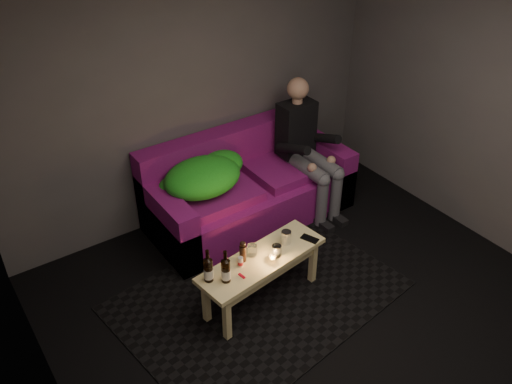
% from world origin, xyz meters
% --- Properties ---
extents(floor, '(4.50, 4.50, 0.00)m').
position_xyz_m(floor, '(0.00, 0.00, 0.00)').
color(floor, black).
rests_on(floor, ground).
extents(room, '(4.50, 4.50, 4.50)m').
position_xyz_m(room, '(0.00, 0.47, 1.64)').
color(room, silver).
rests_on(room, ground).
extents(rug, '(2.47, 1.94, 0.01)m').
position_xyz_m(rug, '(-0.29, 0.78, 0.01)').
color(rug, black).
rests_on(rug, floor).
extents(sofa, '(2.05, 0.92, 0.88)m').
position_xyz_m(sofa, '(0.30, 1.82, 0.32)').
color(sofa, '#770F69').
rests_on(sofa, floor).
extents(green_blanket, '(0.90, 0.61, 0.31)m').
position_xyz_m(green_blanket, '(-0.19, 1.81, 0.66)').
color(green_blanket, '#23991B').
rests_on(green_blanket, sofa).
extents(person, '(0.37, 0.85, 1.37)m').
position_xyz_m(person, '(0.90, 1.65, 0.71)').
color(person, black).
rests_on(person, sofa).
extents(coffee_table, '(1.17, 0.51, 0.47)m').
position_xyz_m(coffee_table, '(-0.29, 0.73, 0.38)').
color(coffee_table, '#D5C47C').
rests_on(coffee_table, rug).
extents(beer_bottle_a, '(0.07, 0.07, 0.29)m').
position_xyz_m(beer_bottle_a, '(-0.78, 0.75, 0.57)').
color(beer_bottle_a, black).
rests_on(beer_bottle_a, coffee_table).
extents(beer_bottle_b, '(0.07, 0.07, 0.29)m').
position_xyz_m(beer_bottle_b, '(-0.67, 0.67, 0.57)').
color(beer_bottle_b, black).
rests_on(beer_bottle_b, coffee_table).
extents(salt_shaker, '(0.04, 0.04, 0.09)m').
position_xyz_m(salt_shaker, '(-0.49, 0.75, 0.51)').
color(salt_shaker, silver).
rests_on(salt_shaker, coffee_table).
extents(pepper_mill, '(0.07, 0.07, 0.15)m').
position_xyz_m(pepper_mill, '(-0.44, 0.79, 0.54)').
color(pepper_mill, black).
rests_on(pepper_mill, coffee_table).
extents(tumbler_back, '(0.10, 0.10, 0.10)m').
position_xyz_m(tumbler_back, '(-0.34, 0.81, 0.51)').
color(tumbler_back, white).
rests_on(tumbler_back, coffee_table).
extents(tealight, '(0.06, 0.06, 0.05)m').
position_xyz_m(tealight, '(-0.25, 0.65, 0.49)').
color(tealight, white).
rests_on(tealight, coffee_table).
extents(tumbler_front, '(0.09, 0.09, 0.10)m').
position_xyz_m(tumbler_front, '(-0.18, 0.69, 0.51)').
color(tumbler_front, white).
rests_on(tumbler_front, coffee_table).
extents(steel_cup, '(0.10, 0.10, 0.12)m').
position_xyz_m(steel_cup, '(-0.02, 0.78, 0.52)').
color(steel_cup, silver).
rests_on(steel_cup, coffee_table).
extents(smartphone, '(0.12, 0.17, 0.01)m').
position_xyz_m(smartphone, '(0.18, 0.70, 0.47)').
color(smartphone, black).
rests_on(smartphone, coffee_table).
extents(red_lighter, '(0.03, 0.07, 0.01)m').
position_xyz_m(red_lighter, '(-0.55, 0.64, 0.47)').
color(red_lighter, red).
rests_on(red_lighter, coffee_table).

